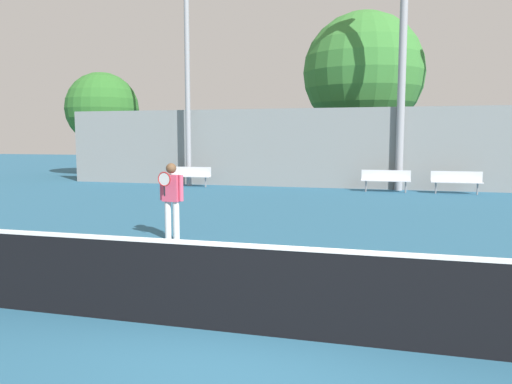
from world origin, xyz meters
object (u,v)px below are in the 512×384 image
object	(u,v)px
tennis_player	(171,196)
tree_green_tall	(102,109)
tennis_net	(257,289)
light_pole_center_back	(403,48)
light_pole_near_left	(187,30)
bench_courtside_near	(386,178)
bench_courtside_far	(190,174)
tree_green_broad	(363,73)
bench_adjacent_court	(456,180)

from	to	relation	value
tennis_player	tree_green_tall	world-z (taller)	tree_green_tall
tennis_net	light_pole_center_back	world-z (taller)	light_pole_center_back
light_pole_center_back	light_pole_near_left	bearing A→B (deg)	-177.59
bench_courtside_near	bench_courtside_far	xyz separation A→B (m)	(-8.62, -0.00, -0.00)
tree_green_broad	light_pole_near_left	bearing A→B (deg)	-146.20
tennis_player	light_pole_near_left	world-z (taller)	light_pole_near_left
light_pole_center_back	tree_green_broad	world-z (taller)	light_pole_center_back
tree_green_broad	tennis_player	bearing A→B (deg)	-100.80
bench_courtside_far	tree_green_tall	xyz separation A→B (m)	(-7.56, 5.05, 3.31)
bench_courtside_near	bench_courtside_far	distance (m)	8.62
light_pole_near_left	bench_adjacent_court	bearing A→B (deg)	-1.96
bench_adjacent_court	tennis_player	bearing A→B (deg)	-122.87
light_pole_center_back	tennis_player	bearing A→B (deg)	-112.73
bench_adjacent_court	light_pole_center_back	distance (m)	5.82
bench_adjacent_court	light_pole_center_back	world-z (taller)	light_pole_center_back
tennis_net	light_pole_near_left	world-z (taller)	light_pole_near_left
light_pole_near_left	tree_green_tall	distance (m)	9.24
tennis_player	bench_courtside_far	world-z (taller)	tennis_player
tennis_player	tennis_net	bearing A→B (deg)	-48.12
bench_courtside_near	bench_courtside_far	size ratio (longest dim) A/B	1.02
tennis_net	light_pole_center_back	xyz separation A→B (m)	(1.79, 16.55, 5.36)
light_pole_center_back	bench_courtside_near	bearing A→B (deg)	-123.45
tennis_player	tree_green_tall	xyz separation A→B (m)	(-11.73, 16.14, 2.91)
tennis_net	bench_courtside_far	size ratio (longest dim) A/B	5.88
bench_adjacent_court	light_pole_near_left	bearing A→B (deg)	178.04
tree_green_tall	tree_green_broad	xyz separation A→B (m)	(14.88, 0.40, 1.61)
bench_adjacent_court	tree_green_tall	world-z (taller)	tree_green_tall
tennis_player	light_pole_center_back	size ratio (longest dim) A/B	0.16
tennis_net	bench_courtside_far	bearing A→B (deg)	115.00
bench_courtside_near	light_pole_near_left	size ratio (longest dim) A/B	0.16
tennis_net	bench_adjacent_court	xyz separation A→B (m)	(3.98, 15.76, 0.03)
light_pole_near_left	bench_courtside_near	bearing A→B (deg)	-2.55
bench_courtside_near	bench_adjacent_court	size ratio (longest dim) A/B	1.02
tennis_net	light_pole_center_back	size ratio (longest dim) A/B	1.06
bench_adjacent_court	tree_green_broad	world-z (taller)	tree_green_broad
bench_courtside_near	tree_green_broad	bearing A→B (deg)	103.41
tennis_player	tree_green_broad	bearing A→B (deg)	86.85
tennis_player	light_pole_center_back	world-z (taller)	light_pole_center_back
bench_courtside_far	tree_green_tall	bearing A→B (deg)	146.25
light_pole_near_left	bench_courtside_far	bearing A→B (deg)	-60.08
light_pole_near_left	tree_green_tall	world-z (taller)	light_pole_near_left
tennis_player	tree_green_tall	size ratio (longest dim) A/B	0.28
tennis_player	bench_courtside_near	size ratio (longest dim) A/B	0.86
tennis_net	light_pole_near_left	distance (m)	18.99
bench_courtside_far	light_pole_center_back	bearing A→B (deg)	4.93
bench_courtside_near	tree_green_tall	size ratio (longest dim) A/B	0.33
bench_courtside_near	light_pole_center_back	world-z (taller)	light_pole_center_back
tennis_net	tennis_player	bearing A→B (deg)	124.23
bench_courtside_near	light_pole_near_left	distance (m)	10.96
bench_adjacent_court	tree_green_tall	xyz separation A→B (m)	(-18.89, 5.05, 3.31)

